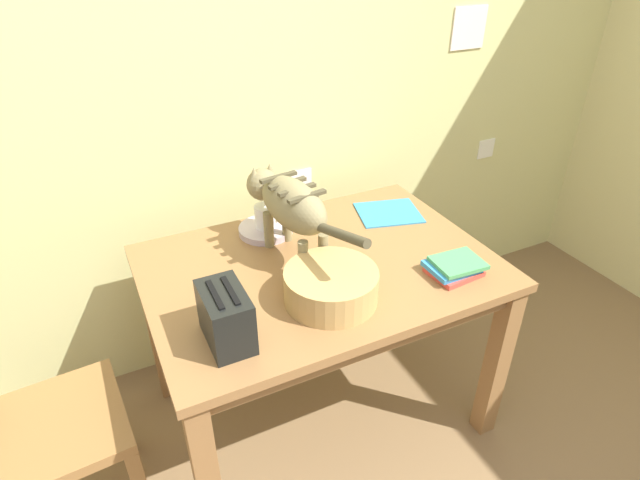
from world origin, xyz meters
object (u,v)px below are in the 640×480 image
object	(u,v)px
dining_table	(320,285)
wooden_chair_near	(38,429)
book_stack	(454,267)
toaster	(226,317)
wicker_basket	(331,285)
magazine	(388,213)
saucer_bowl	(266,230)
cat	(289,204)
coffee_mug	(266,216)

from	to	relation	value
dining_table	wooden_chair_near	distance (m)	1.02
book_stack	toaster	size ratio (longest dim) A/B	0.94
wicker_basket	wooden_chair_near	xyz separation A→B (m)	(-0.94, 0.15, -0.35)
magazine	wicker_basket	size ratio (longest dim) A/B	0.83
saucer_bowl	magazine	size ratio (longest dim) A/B	0.83
dining_table	magazine	world-z (taller)	magazine
saucer_bowl	wooden_chair_near	size ratio (longest dim) A/B	0.22
saucer_bowl	wicker_basket	world-z (taller)	wicker_basket
cat	wooden_chair_near	bearing A→B (deg)	-179.12
wicker_basket	wooden_chair_near	world-z (taller)	wooden_chair_near
book_stack	wooden_chair_near	bearing A→B (deg)	171.41
wicker_basket	toaster	world-z (taller)	toaster
magazine	wooden_chair_near	distance (m)	1.47
dining_table	wooden_chair_near	size ratio (longest dim) A/B	1.30
toaster	wooden_chair_near	size ratio (longest dim) A/B	0.21
coffee_mug	wooden_chair_near	xyz separation A→B (m)	(-0.90, -0.34, -0.37)
cat	wicker_basket	world-z (taller)	cat
wicker_basket	wooden_chair_near	bearing A→B (deg)	170.77
saucer_bowl	magazine	distance (m)	0.53
coffee_mug	dining_table	bearing A→B (deg)	-72.47
saucer_bowl	wicker_basket	bearing A→B (deg)	-85.72
dining_table	coffee_mug	bearing A→B (deg)	107.53
dining_table	coffee_mug	xyz separation A→B (m)	(-0.09, 0.29, 0.17)
book_stack	saucer_bowl	bearing A→B (deg)	131.62
saucer_bowl	coffee_mug	size ratio (longest dim) A/B	1.72
magazine	wooden_chair_near	size ratio (longest dim) A/B	0.27
dining_table	magazine	bearing A→B (deg)	26.51
cat	magazine	distance (m)	0.54
cat	saucer_bowl	distance (m)	0.27
cat	wicker_basket	bearing A→B (deg)	-97.01
coffee_mug	book_stack	size ratio (longest dim) A/B	0.66
dining_table	wicker_basket	bearing A→B (deg)	-106.39
dining_table	magazine	xyz separation A→B (m)	(0.42, 0.21, 0.10)
book_stack	wicker_basket	distance (m)	0.46
toaster	saucer_bowl	bearing A→B (deg)	58.80
saucer_bowl	dining_table	bearing A→B (deg)	-71.77
dining_table	toaster	xyz separation A→B (m)	(-0.42, -0.24, 0.18)
wooden_chair_near	coffee_mug	bearing A→B (deg)	106.82
coffee_mug	magazine	bearing A→B (deg)	-8.78
toaster	wicker_basket	bearing A→B (deg)	5.79
dining_table	coffee_mug	world-z (taller)	coffee_mug
book_stack	wooden_chair_near	xyz separation A→B (m)	(-1.39, 0.21, -0.32)
cat	book_stack	size ratio (longest dim) A/B	3.59
dining_table	wooden_chair_near	xyz separation A→B (m)	(-1.00, -0.05, -0.20)
saucer_bowl	cat	bearing A→B (deg)	-81.34
cat	toaster	distance (m)	0.50
cat	coffee_mug	xyz separation A→B (m)	(-0.02, 0.18, -0.14)
coffee_mug	wooden_chair_near	bearing A→B (deg)	-159.41
toaster	wooden_chair_near	bearing A→B (deg)	162.01
dining_table	wooden_chair_near	bearing A→B (deg)	-177.21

